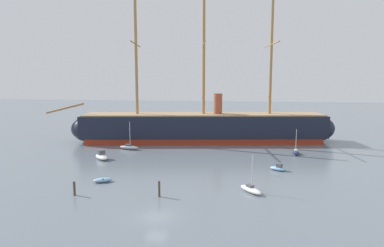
{
  "coord_description": "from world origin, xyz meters",
  "views": [
    {
      "loc": [
        9.41,
        -37.07,
        16.31
      ],
      "look_at": [
        -0.11,
        32.29,
        6.77
      ],
      "focal_mm": 31.49,
      "sensor_mm": 36.0,
      "label": 1
    }
  ],
  "objects_px": {
    "sailboat_alongside_stern": "(296,152)",
    "motorboat_distant_centre": "(212,129)",
    "mooring_piling_nearest": "(159,189)",
    "motorboat_mid_left": "(102,156)",
    "sailboat_foreground_right": "(251,189)",
    "sailboat_alongside_bow": "(129,147)",
    "sailboat_far_left": "(106,132)",
    "tall_ship": "(203,127)",
    "motorboat_far_right": "(318,140)",
    "dinghy_foreground_left": "(103,180)",
    "motorboat_mid_right": "(278,168)",
    "mooring_piling_left_pair": "(74,188)"
  },
  "relations": [
    {
      "from": "motorboat_mid_right",
      "to": "motorboat_distant_centre",
      "type": "bearing_deg",
      "value": 109.1
    },
    {
      "from": "dinghy_foreground_left",
      "to": "mooring_piling_left_pair",
      "type": "bearing_deg",
      "value": -103.86
    },
    {
      "from": "sailboat_foreground_right",
      "to": "mooring_piling_left_pair",
      "type": "bearing_deg",
      "value": -169.45
    },
    {
      "from": "motorboat_mid_right",
      "to": "dinghy_foreground_left",
      "type": "bearing_deg",
      "value": -159.35
    },
    {
      "from": "motorboat_mid_right",
      "to": "motorboat_far_right",
      "type": "xyz_separation_m",
      "value": [
        12.75,
        27.47,
        0.26
      ]
    },
    {
      "from": "sailboat_alongside_bow",
      "to": "motorboat_distant_centre",
      "type": "xyz_separation_m",
      "value": [
        16.53,
        30.66,
        0.03
      ]
    },
    {
      "from": "dinghy_foreground_left",
      "to": "sailboat_alongside_bow",
      "type": "height_order",
      "value": "sailboat_alongside_bow"
    },
    {
      "from": "dinghy_foreground_left",
      "to": "sailboat_foreground_right",
      "type": "bearing_deg",
      "value": -4.23
    },
    {
      "from": "dinghy_foreground_left",
      "to": "mooring_piling_left_pair",
      "type": "xyz_separation_m",
      "value": [
        -1.54,
        -6.25,
        0.64
      ]
    },
    {
      "from": "motorboat_mid_right",
      "to": "mooring_piling_left_pair",
      "type": "height_order",
      "value": "mooring_piling_left_pair"
    },
    {
      "from": "sailboat_alongside_bow",
      "to": "mooring_piling_left_pair",
      "type": "distance_m",
      "value": 30.33
    },
    {
      "from": "dinghy_foreground_left",
      "to": "mooring_piling_left_pair",
      "type": "distance_m",
      "value": 6.47
    },
    {
      "from": "tall_ship",
      "to": "motorboat_mid_left",
      "type": "bearing_deg",
      "value": -130.74
    },
    {
      "from": "motorboat_distant_centre",
      "to": "mooring_piling_nearest",
      "type": "height_order",
      "value": "mooring_piling_nearest"
    },
    {
      "from": "sailboat_alongside_stern",
      "to": "mooring_piling_nearest",
      "type": "height_order",
      "value": "sailboat_alongside_stern"
    },
    {
      "from": "motorboat_far_right",
      "to": "mooring_piling_left_pair",
      "type": "distance_m",
      "value": 61.39
    },
    {
      "from": "tall_ship",
      "to": "motorboat_distant_centre",
      "type": "height_order",
      "value": "tall_ship"
    },
    {
      "from": "sailboat_alongside_stern",
      "to": "motorboat_far_right",
      "type": "distance_m",
      "value": 15.66
    },
    {
      "from": "sailboat_foreground_right",
      "to": "mooring_piling_nearest",
      "type": "height_order",
      "value": "sailboat_foreground_right"
    },
    {
      "from": "sailboat_alongside_stern",
      "to": "mooring_piling_nearest",
      "type": "bearing_deg",
      "value": -127.92
    },
    {
      "from": "tall_ship",
      "to": "sailboat_foreground_right",
      "type": "relative_size",
      "value": 13.08
    },
    {
      "from": "mooring_piling_left_pair",
      "to": "mooring_piling_nearest",
      "type": "bearing_deg",
      "value": 4.99
    },
    {
      "from": "motorboat_mid_right",
      "to": "tall_ship",
      "type": "bearing_deg",
      "value": 122.59
    },
    {
      "from": "motorboat_distant_centre",
      "to": "mooring_piling_left_pair",
      "type": "bearing_deg",
      "value": -103.35
    },
    {
      "from": "mooring_piling_nearest",
      "to": "mooring_piling_left_pair",
      "type": "distance_m",
      "value": 11.93
    },
    {
      "from": "mooring_piling_left_pair",
      "to": "motorboat_mid_right",
      "type": "bearing_deg",
      "value": 29.59
    },
    {
      "from": "dinghy_foreground_left",
      "to": "mooring_piling_nearest",
      "type": "distance_m",
      "value": 11.6
    },
    {
      "from": "dinghy_foreground_left",
      "to": "sailboat_alongside_stern",
      "type": "bearing_deg",
      "value": 36.12
    },
    {
      "from": "motorboat_mid_left",
      "to": "motorboat_far_right",
      "type": "xyz_separation_m",
      "value": [
        47.06,
        23.87,
        0.03
      ]
    },
    {
      "from": "dinghy_foreground_left",
      "to": "mooring_piling_nearest",
      "type": "bearing_deg",
      "value": -26.77
    },
    {
      "from": "motorboat_far_right",
      "to": "dinghy_foreground_left",
      "type": "bearing_deg",
      "value": -137.05
    },
    {
      "from": "mooring_piling_nearest",
      "to": "motorboat_distant_centre",
      "type": "bearing_deg",
      "value": 87.54
    },
    {
      "from": "mooring_piling_nearest",
      "to": "motorboat_far_right",
      "type": "bearing_deg",
      "value": 54.77
    },
    {
      "from": "sailboat_far_left",
      "to": "motorboat_distant_centre",
      "type": "relative_size",
      "value": 1.65
    },
    {
      "from": "tall_ship",
      "to": "sailboat_foreground_right",
      "type": "xyz_separation_m",
      "value": [
        10.71,
        -37.25,
        -3.37
      ]
    },
    {
      "from": "motorboat_far_right",
      "to": "mooring_piling_left_pair",
      "type": "bearing_deg",
      "value": -133.76
    },
    {
      "from": "motorboat_mid_left",
      "to": "sailboat_alongside_bow",
      "type": "height_order",
      "value": "sailboat_alongside_bow"
    },
    {
      "from": "motorboat_mid_left",
      "to": "tall_ship",
      "type": "bearing_deg",
      "value": 49.26
    },
    {
      "from": "motorboat_mid_left",
      "to": "motorboat_mid_right",
      "type": "height_order",
      "value": "motorboat_mid_left"
    },
    {
      "from": "dinghy_foreground_left",
      "to": "sailboat_alongside_stern",
      "type": "height_order",
      "value": "sailboat_alongside_stern"
    },
    {
      "from": "tall_ship",
      "to": "mooring_piling_nearest",
      "type": "xyz_separation_m",
      "value": [
        -1.89,
        -40.77,
        -2.72
      ]
    },
    {
      "from": "motorboat_mid_right",
      "to": "mooring_piling_nearest",
      "type": "xyz_separation_m",
      "value": [
        -17.83,
        -15.83,
        0.68
      ]
    },
    {
      "from": "sailboat_alongside_stern",
      "to": "motorboat_distant_centre",
      "type": "height_order",
      "value": "sailboat_alongside_stern"
    },
    {
      "from": "sailboat_foreground_right",
      "to": "motorboat_far_right",
      "type": "height_order",
      "value": "sailboat_foreground_right"
    },
    {
      "from": "mooring_piling_nearest",
      "to": "motorboat_mid_left",
      "type": "bearing_deg",
      "value": 130.3
    },
    {
      "from": "motorboat_mid_left",
      "to": "sailboat_far_left",
      "type": "bearing_deg",
      "value": 110.76
    },
    {
      "from": "tall_ship",
      "to": "motorboat_mid_right",
      "type": "relative_size",
      "value": 22.73
    },
    {
      "from": "mooring_piling_nearest",
      "to": "mooring_piling_left_pair",
      "type": "relative_size",
      "value": 1.13
    },
    {
      "from": "sailboat_far_left",
      "to": "mooring_piling_nearest",
      "type": "height_order",
      "value": "sailboat_far_left"
    },
    {
      "from": "tall_ship",
      "to": "motorboat_far_right",
      "type": "bearing_deg",
      "value": 5.05
    }
  ]
}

